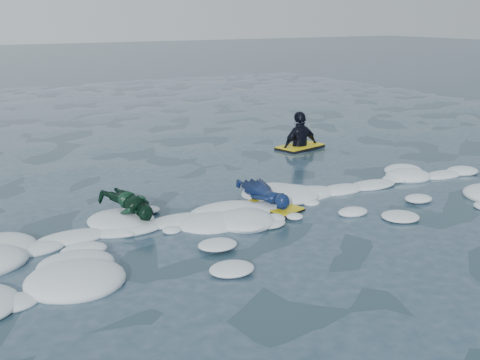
% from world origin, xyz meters
% --- Properties ---
extents(ground, '(120.00, 120.00, 0.00)m').
position_xyz_m(ground, '(0.00, 0.00, 0.00)').
color(ground, '#152334').
rests_on(ground, ground).
extents(foam_band, '(12.00, 3.10, 0.30)m').
position_xyz_m(foam_band, '(0.00, 1.03, 0.00)').
color(foam_band, white).
rests_on(foam_band, ground).
extents(prone_woman_unit, '(0.78, 1.55, 0.38)m').
position_xyz_m(prone_woman_unit, '(1.21, 1.61, 0.19)').
color(prone_woman_unit, black).
rests_on(prone_woman_unit, ground).
extents(prone_child_unit, '(0.74, 1.27, 0.46)m').
position_xyz_m(prone_child_unit, '(-1.00, 2.05, 0.24)').
color(prone_child_unit, black).
rests_on(prone_child_unit, ground).
extents(waiting_rider_unit, '(1.29, 0.90, 1.75)m').
position_xyz_m(waiting_rider_unit, '(4.30, 4.90, 0.03)').
color(waiting_rider_unit, black).
rests_on(waiting_rider_unit, ground).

